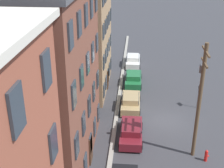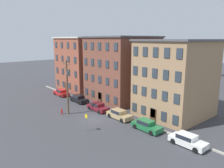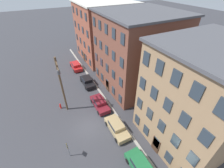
{
  "view_description": "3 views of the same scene",
  "coord_description": "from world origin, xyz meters",
  "px_view_note": "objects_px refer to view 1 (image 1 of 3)",
  "views": [
    {
      "loc": [
        -25.28,
        2.74,
        15.17
      ],
      "look_at": [
        -0.64,
        4.84,
        3.88
      ],
      "focal_mm": 50.0,
      "sensor_mm": 36.0,
      "label": 1
    },
    {
      "loc": [
        26.54,
        -19.08,
        12.46
      ],
      "look_at": [
        -0.54,
        4.09,
        5.07
      ],
      "focal_mm": 35.0,
      "sensor_mm": 36.0,
      "label": 2
    },
    {
      "loc": [
        13.4,
        -3.21,
        17.32
      ],
      "look_at": [
        -1.04,
        4.16,
        5.48
      ],
      "focal_mm": 24.0,
      "sensor_mm": 36.0,
      "label": 3
    }
  ],
  "objects_px": {
    "car_maroon": "(131,131)",
    "car_white": "(133,60)",
    "car_green": "(133,78)",
    "caution_sign": "(199,92)",
    "utility_pole": "(200,96)",
    "fire_hydrant": "(206,156)",
    "car_tan": "(131,101)"
  },
  "relations": [
    {
      "from": "fire_hydrant",
      "to": "car_white",
      "type": "bearing_deg",
      "value": 16.87
    },
    {
      "from": "car_green",
      "to": "fire_hydrant",
      "type": "xyz_separation_m",
      "value": [
        -13.62,
        -5.8,
        -0.27
      ]
    },
    {
      "from": "caution_sign",
      "to": "utility_pole",
      "type": "height_order",
      "value": "utility_pole"
    },
    {
      "from": "car_green",
      "to": "fire_hydrant",
      "type": "relative_size",
      "value": 4.58
    },
    {
      "from": "car_green",
      "to": "utility_pole",
      "type": "height_order",
      "value": "utility_pole"
    },
    {
      "from": "car_maroon",
      "to": "fire_hydrant",
      "type": "height_order",
      "value": "car_maroon"
    },
    {
      "from": "car_tan",
      "to": "utility_pole",
      "type": "xyz_separation_m",
      "value": [
        -7.11,
        -5.07,
        4.36
      ]
    },
    {
      "from": "utility_pole",
      "to": "fire_hydrant",
      "type": "bearing_deg",
      "value": -129.27
    },
    {
      "from": "caution_sign",
      "to": "utility_pole",
      "type": "distance_m",
      "value": 8.6
    },
    {
      "from": "car_maroon",
      "to": "car_tan",
      "type": "distance_m",
      "value": 5.37
    },
    {
      "from": "car_green",
      "to": "utility_pole",
      "type": "relative_size",
      "value": 0.48
    },
    {
      "from": "car_maroon",
      "to": "caution_sign",
      "type": "bearing_deg",
      "value": -46.96
    },
    {
      "from": "utility_pole",
      "to": "car_tan",
      "type": "bearing_deg",
      "value": 35.47
    },
    {
      "from": "car_tan",
      "to": "car_white",
      "type": "distance_m",
      "value": 11.94
    },
    {
      "from": "car_green",
      "to": "car_white",
      "type": "bearing_deg",
      "value": 1.75
    },
    {
      "from": "car_green",
      "to": "car_white",
      "type": "distance_m",
      "value": 6.15
    },
    {
      "from": "car_white",
      "to": "car_maroon",
      "type": "bearing_deg",
      "value": -179.15
    },
    {
      "from": "car_maroon",
      "to": "utility_pole",
      "type": "relative_size",
      "value": 0.48
    },
    {
      "from": "caution_sign",
      "to": "utility_pole",
      "type": "relative_size",
      "value": 0.28
    },
    {
      "from": "car_maroon",
      "to": "fire_hydrant",
      "type": "bearing_deg",
      "value": -113.13
    },
    {
      "from": "car_maroon",
      "to": "car_white",
      "type": "bearing_deg",
      "value": 0.85
    },
    {
      "from": "car_maroon",
      "to": "car_white",
      "type": "xyz_separation_m",
      "value": [
        17.31,
        0.26,
        0.0
      ]
    },
    {
      "from": "car_tan",
      "to": "fire_hydrant",
      "type": "xyz_separation_m",
      "value": [
        -7.82,
        -5.94,
        -0.27
      ]
    },
    {
      "from": "caution_sign",
      "to": "fire_hydrant",
      "type": "height_order",
      "value": "caution_sign"
    },
    {
      "from": "car_maroon",
      "to": "utility_pole",
      "type": "height_order",
      "value": "utility_pole"
    },
    {
      "from": "car_tan",
      "to": "car_white",
      "type": "height_order",
      "value": "same"
    },
    {
      "from": "car_tan",
      "to": "utility_pole",
      "type": "height_order",
      "value": "utility_pole"
    },
    {
      "from": "car_maroon",
      "to": "car_white",
      "type": "height_order",
      "value": "same"
    },
    {
      "from": "car_maroon",
      "to": "car_white",
      "type": "distance_m",
      "value": 17.32
    },
    {
      "from": "car_green",
      "to": "car_tan",
      "type": "bearing_deg",
      "value": 178.7
    },
    {
      "from": "utility_pole",
      "to": "car_maroon",
      "type": "bearing_deg",
      "value": 70.33
    },
    {
      "from": "car_white",
      "to": "caution_sign",
      "type": "distance_m",
      "value": 13.17
    }
  ]
}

